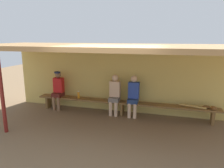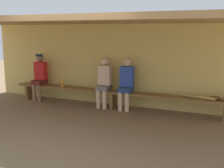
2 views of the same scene
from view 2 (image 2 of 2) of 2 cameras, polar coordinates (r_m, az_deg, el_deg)
The scene contains 10 objects.
ground_plane at distance 6.12m, azimuth -5.43°, elevation -8.48°, with size 24.00×24.00×0.00m, color brown.
back_wall at distance 7.65m, azimuth 1.49°, elevation 3.93°, with size 8.00×0.20×2.20m, color #D8BC60.
dugout_roof at distance 6.41m, azimuth -2.78°, elevation 12.97°, with size 8.00×2.80×0.12m, color #9E7547.
bench at distance 7.36m, azimuth 0.20°, elevation -1.97°, with size 6.00×0.36×0.46m.
player_in_white at distance 7.40m, azimuth -1.63°, elevation 0.79°, with size 0.34×0.42×1.34m.
player_shirtless_tan at distance 8.45m, azimuth -14.57°, elevation 1.82°, with size 0.34×0.42×1.34m.
player_in_red at distance 7.17m, azimuth 2.91°, elevation 0.45°, with size 0.34×0.42×1.34m.
water_bottle_blue at distance 7.99m, azimuth -10.11°, elevation 0.29°, with size 0.07×0.07×0.25m.
baseball_glove_dark_brown at distance 6.82m, azimuth 20.39°, elevation -2.69°, with size 0.24×0.17×0.09m, color brown.
baseball_bat at distance 6.83m, azimuth 17.26°, elevation -2.57°, with size 0.07×0.07×0.78m, color tan.
Camera 2 is at (2.75, -5.09, 2.02)m, focal length 44.71 mm.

